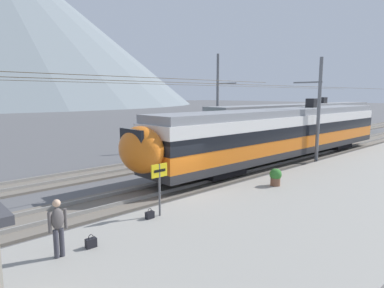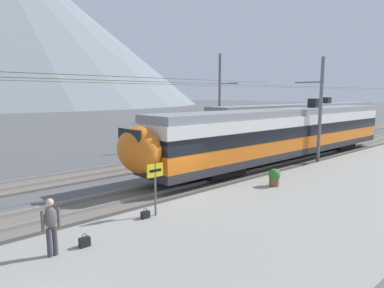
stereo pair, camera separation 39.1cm
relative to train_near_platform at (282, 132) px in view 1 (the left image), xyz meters
name	(u,v)px [view 1 (the left image)]	position (x,y,z in m)	size (l,w,h in m)	color
ground_plane	(181,196)	(-10.52, -1.21, -2.22)	(400.00, 400.00, 0.00)	#565659
platform_slab	(274,224)	(-10.52, -6.47, -2.07)	(120.00, 8.35, 0.30)	gray
track_near	(165,189)	(-10.52, 0.00, -2.16)	(120.00, 3.00, 0.28)	#6B6359
track_far	(111,171)	(-10.52, 5.58, -2.16)	(120.00, 3.00, 0.28)	#6B6359
train_near_platform	(282,132)	(0.00, 0.00, 0.00)	(25.41, 3.04, 4.27)	#2D2D30
train_far_track	(300,119)	(12.35, 5.58, 0.01)	(30.04, 2.89, 4.27)	#2D2D30
catenary_mast_mid	(317,109)	(1.55, -1.74, 1.66)	(43.14, 2.18, 7.39)	slate
catenary_mast_far_side	(219,100)	(1.34, 7.43, 2.11)	(43.14, 2.28, 8.41)	slate
platform_sign	(159,178)	(-13.33, -3.28, -0.45)	(0.70, 0.08, 2.00)	#59595B
passenger_walking	(58,225)	(-17.38, -3.97, -0.98)	(0.53, 0.22, 1.69)	#383842
handbag_beside_passenger	(91,243)	(-16.46, -4.02, -1.78)	(0.32, 0.18, 0.41)	black
handbag_near_sign	(150,215)	(-13.78, -3.27, -1.79)	(0.32, 0.18, 0.39)	black
potted_plant_platform_edge	(276,176)	(-6.47, -3.84, -1.43)	(0.61, 0.61, 0.88)	brown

